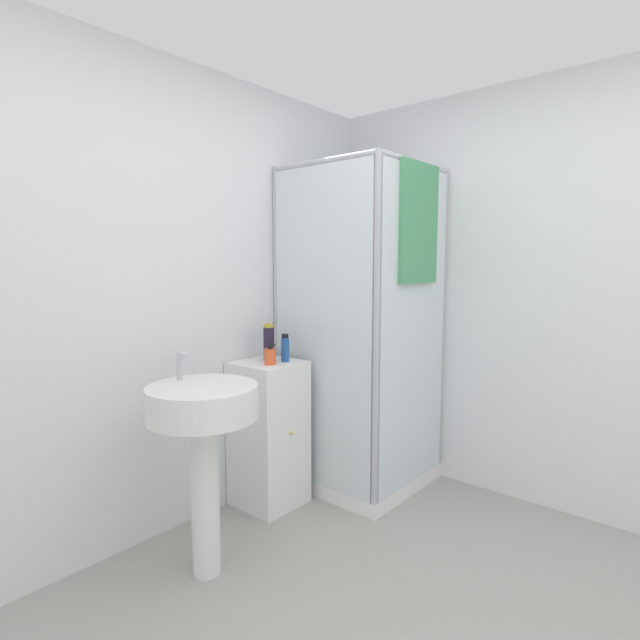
{
  "coord_description": "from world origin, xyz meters",
  "views": [
    {
      "loc": [
        -1.36,
        -0.63,
        1.44
      ],
      "look_at": [
        0.75,
        1.17,
        1.13
      ],
      "focal_mm": 28.0,
      "sensor_mm": 36.0,
      "label": 1
    }
  ],
  "objects_px": {
    "shampoo_bottle_tall_black": "(269,342)",
    "sink": "(203,426)",
    "soap_dispenser": "(270,356)",
    "shampoo_bottle_blue": "(285,348)"
  },
  "relations": [
    {
      "from": "shampoo_bottle_tall_black",
      "to": "sink",
      "type": "bearing_deg",
      "value": -156.28
    },
    {
      "from": "sink",
      "to": "shampoo_bottle_tall_black",
      "type": "distance_m",
      "value": 0.82
    },
    {
      "from": "sink",
      "to": "soap_dispenser",
      "type": "relative_size",
      "value": 8.35
    },
    {
      "from": "soap_dispenser",
      "to": "shampoo_bottle_blue",
      "type": "height_order",
      "value": "shampoo_bottle_blue"
    },
    {
      "from": "shampoo_bottle_blue",
      "to": "soap_dispenser",
      "type": "bearing_deg",
      "value": 178.03
    },
    {
      "from": "soap_dispenser",
      "to": "shampoo_bottle_tall_black",
      "type": "bearing_deg",
      "value": 49.44
    },
    {
      "from": "shampoo_bottle_tall_black",
      "to": "soap_dispenser",
      "type": "bearing_deg",
      "value": -130.56
    },
    {
      "from": "soap_dispenser",
      "to": "shampoo_bottle_blue",
      "type": "distance_m",
      "value": 0.12
    },
    {
      "from": "shampoo_bottle_tall_black",
      "to": "shampoo_bottle_blue",
      "type": "height_order",
      "value": "shampoo_bottle_tall_black"
    },
    {
      "from": "sink",
      "to": "shampoo_bottle_blue",
      "type": "relative_size",
      "value": 6.23
    }
  ]
}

